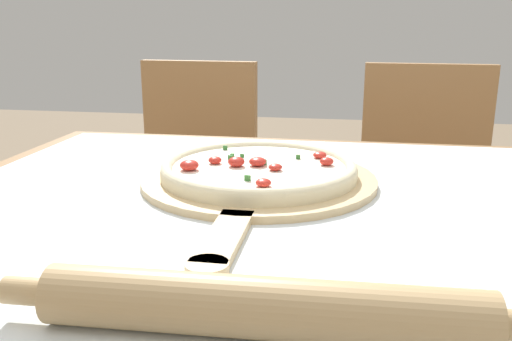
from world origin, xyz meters
TOP-DOWN VIEW (x-y plane):
  - dining_table at (0.00, 0.00)m, footprint 1.15×0.97m
  - towel_cloth at (0.00, 0.00)m, footprint 1.07×0.89m
  - pizza_peel at (-0.03, 0.08)m, footprint 0.40×0.58m
  - pizza at (-0.03, 0.09)m, footprint 0.33×0.33m
  - rolling_pin at (0.05, -0.37)m, footprint 0.48×0.07m
  - chair_left at (-0.37, 0.82)m, footprint 0.42×0.42m
  - chair_right at (0.34, 0.82)m, footprint 0.42×0.42m

SIDE VIEW (x-z plane):
  - chair_left at x=-0.37m, z-range 0.07..0.96m
  - chair_right at x=0.34m, z-range 0.07..0.96m
  - dining_table at x=0.00m, z-range 0.26..1.00m
  - towel_cloth at x=0.00m, z-range 0.74..0.74m
  - pizza_peel at x=-0.03m, z-range 0.74..0.75m
  - pizza at x=-0.03m, z-range 0.75..0.78m
  - rolling_pin at x=0.05m, z-range 0.74..0.80m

